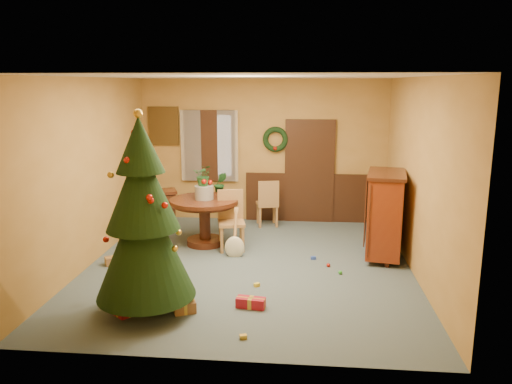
# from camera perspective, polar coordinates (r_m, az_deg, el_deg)

# --- Properties ---
(room_envelope) EXTENTS (5.50, 5.50, 5.50)m
(room_envelope) POSITION_cam_1_polar(r_m,az_deg,el_deg) (10.22, 1.96, 2.81)
(room_envelope) COLOR #3B4C56
(room_envelope) RESTS_ON ground
(dining_table) EXTENTS (1.21, 1.21, 0.83)m
(dining_table) POSITION_cam_1_polar(r_m,az_deg,el_deg) (8.80, -5.89, -2.38)
(dining_table) COLOR black
(dining_table) RESTS_ON floor
(urn) EXTENTS (0.32, 0.32, 0.24)m
(urn) POSITION_cam_1_polar(r_m,az_deg,el_deg) (8.72, -5.95, -0.04)
(urn) COLOR slate
(urn) RESTS_ON dining_table
(centerpiece_plant) EXTENTS (0.33, 0.29, 0.37)m
(centerpiece_plant) POSITION_cam_1_polar(r_m,az_deg,el_deg) (8.66, -5.99, 1.93)
(centerpiece_plant) COLOR #1E4C23
(centerpiece_plant) RESTS_ON urn
(chair_near) EXTENTS (0.52, 0.52, 1.02)m
(chair_near) POSITION_cam_1_polar(r_m,az_deg,el_deg) (8.59, -2.87, -2.95)
(chair_near) COLOR olive
(chair_near) RESTS_ON floor
(chair_far) EXTENTS (0.49, 0.49, 0.95)m
(chair_far) POSITION_cam_1_polar(r_m,az_deg,el_deg) (9.89, 1.35, -1.11)
(chair_far) COLOR olive
(chair_far) RESTS_ON floor
(guitar) EXTENTS (0.35, 0.52, 0.76)m
(guitar) POSITION_cam_1_polar(r_m,az_deg,el_deg) (8.21, -2.48, -4.82)
(guitar) COLOR beige
(guitar) RESTS_ON floor
(plant_stand) EXTENTS (0.28, 0.28, 0.73)m
(plant_stand) POSITION_cam_1_polar(r_m,az_deg,el_deg) (9.56, -4.04, -1.96)
(plant_stand) COLOR black
(plant_stand) RESTS_ON floor
(stand_plant) EXTENTS (0.28, 0.25, 0.44)m
(stand_plant) POSITION_cam_1_polar(r_m,az_deg,el_deg) (9.45, -4.09, 0.96)
(stand_plant) COLOR #19471E
(stand_plant) RESTS_ON plant_stand
(christmas_tree) EXTENTS (1.22, 1.22, 2.52)m
(christmas_tree) POSITION_cam_1_polar(r_m,az_deg,el_deg) (6.17, -12.77, -3.12)
(christmas_tree) COLOR #382111
(christmas_tree) RESTS_ON floor
(writing_desk) EXTENTS (1.01, 0.75, 0.81)m
(writing_desk) POSITION_cam_1_polar(r_m,az_deg,el_deg) (9.72, -11.76, -1.01)
(writing_desk) COLOR black
(writing_desk) RESTS_ON floor
(sideboard) EXTENTS (0.77, 1.19, 1.42)m
(sideboard) POSITION_cam_1_polar(r_m,az_deg,el_deg) (8.33, 14.52, -2.29)
(sideboard) COLOR #530F09
(sideboard) RESTS_ON floor
(gift_a) EXTENTS (0.32, 0.29, 0.15)m
(gift_a) POSITION_cam_1_polar(r_m,az_deg,el_deg) (6.46, -8.17, -12.84)
(gift_a) COLOR brown
(gift_a) RESTS_ON floor
(gift_b) EXTENTS (0.32, 0.32, 0.23)m
(gift_b) POSITION_cam_1_polar(r_m,az_deg,el_deg) (6.52, -14.76, -12.52)
(gift_b) COLOR maroon
(gift_b) RESTS_ON floor
(gift_c) EXTENTS (0.28, 0.26, 0.13)m
(gift_c) POSITION_cam_1_polar(r_m,az_deg,el_deg) (8.27, -16.03, -7.55)
(gift_c) COLOR brown
(gift_c) RESTS_ON floor
(gift_d) EXTENTS (0.39, 0.20, 0.13)m
(gift_d) POSITION_cam_1_polar(r_m,az_deg,el_deg) (6.52, -0.60, -12.53)
(gift_d) COLOR maroon
(gift_d) RESTS_ON floor
(toy_a) EXTENTS (0.09, 0.06, 0.05)m
(toy_a) POSITION_cam_1_polar(r_m,az_deg,el_deg) (8.23, 6.57, -7.50)
(toy_a) COLOR #2A49B7
(toy_a) RESTS_ON floor
(toy_b) EXTENTS (0.06, 0.06, 0.06)m
(toy_b) POSITION_cam_1_polar(r_m,az_deg,el_deg) (7.68, 9.60, -9.05)
(toy_b) COLOR green
(toy_b) RESTS_ON floor
(toy_c) EXTENTS (0.09, 0.09, 0.05)m
(toy_c) POSITION_cam_1_polar(r_m,az_deg,el_deg) (7.15, 0.09, -10.57)
(toy_c) COLOR yellow
(toy_c) RESTS_ON floor
(toy_d) EXTENTS (0.06, 0.06, 0.06)m
(toy_d) POSITION_cam_1_polar(r_m,az_deg,el_deg) (7.94, 8.27, -8.27)
(toy_d) COLOR #B0180B
(toy_d) RESTS_ON floor
(toy_e) EXTENTS (0.09, 0.08, 0.05)m
(toy_e) POSITION_cam_1_polar(r_m,az_deg,el_deg) (5.82, -1.47, -16.21)
(toy_e) COLOR gold
(toy_e) RESTS_ON floor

